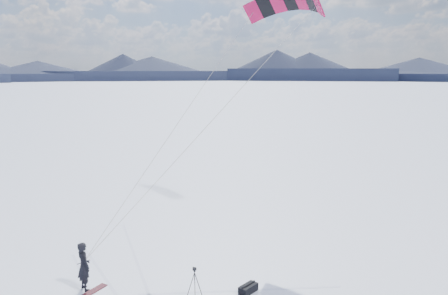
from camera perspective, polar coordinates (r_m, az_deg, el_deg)
name	(u,v)px	position (r m, az deg, el deg)	size (l,w,h in m)	color
horizon_hills	(177,180)	(15.64, -6.10, -4.19)	(704.47, 706.88, 10.59)	#1E273A
snowkiter	(85,289)	(18.91, -17.68, -17.24)	(0.71, 0.47, 1.96)	black
snowboard	(90,293)	(18.55, -17.12, -17.70)	(1.59, 0.30, 0.04)	maroon
tripod	(195,279)	(17.13, -3.87, -16.73)	(0.60, 0.60, 1.26)	black
gear_bag_a	(248,288)	(17.84, 3.19, -17.91)	(0.89, 0.70, 0.36)	black
power_kite	(285,6)	(25.25, 8.03, 17.84)	(12.94, 7.34, 11.66)	#AD0C3E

